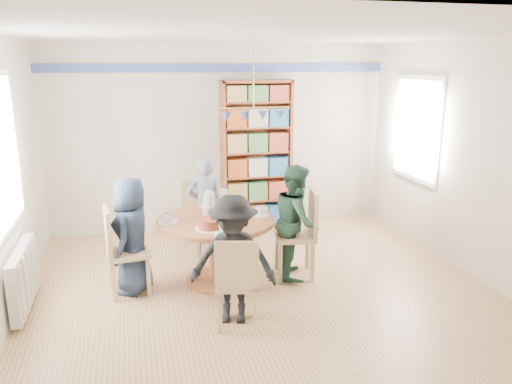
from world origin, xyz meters
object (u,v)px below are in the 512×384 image
object	(u,v)px
chair_right	(302,229)
person_far	(205,206)
chair_far	(199,212)
radiator	(24,277)
bookshelf	(256,156)
person_left	(132,235)
person_near	(233,260)
chair_left	(120,247)
chair_near	(238,279)
person_right	(297,221)
dining_table	(216,235)

from	to	relation	value
chair_right	person_far	bearing A→B (deg)	135.16
chair_right	chair_far	distance (m)	1.52
radiator	chair_far	world-z (taller)	chair_far
bookshelf	person_far	bearing A→B (deg)	-134.26
person_left	person_far	xyz separation A→B (m)	(0.93, 0.93, 0.00)
person_far	person_near	distance (m)	1.84
bookshelf	radiator	bearing A→B (deg)	-144.96
chair_left	person_near	xyz separation A→B (m)	(1.04, -0.87, 0.10)
radiator	person_far	world-z (taller)	person_far
chair_left	chair_near	world-z (taller)	chair_left
person_right	person_left	bearing A→B (deg)	103.53
chair_left	chair_near	size ratio (longest dim) A/B	1.08
dining_table	chair_far	size ratio (longest dim) A/B	1.38
chair_left	bookshelf	xyz separation A→B (m)	(1.97, 1.90, 0.54)
person_far	dining_table	bearing A→B (deg)	89.75
chair_left	person_right	bearing A→B (deg)	0.19
radiator	chair_right	world-z (taller)	chair_right
person_far	person_near	xyz separation A→B (m)	(-0.01, -1.84, -0.01)
chair_right	person_right	xyz separation A→B (m)	(-0.07, 0.01, 0.10)
chair_near	person_near	distance (m)	0.19
chair_far	chair_near	world-z (taller)	chair_far
dining_table	person_right	xyz separation A→B (m)	(0.93, -0.04, 0.10)
radiator	person_near	bearing A→B (deg)	-20.28
chair_right	person_near	xyz separation A→B (m)	(-0.99, -0.87, 0.07)
chair_near	person_left	size ratio (longest dim) A/B	0.71
radiator	chair_near	bearing A→B (deg)	-23.67
chair_left	bookshelf	distance (m)	2.79
dining_table	chair_near	world-z (taller)	chair_near
dining_table	person_far	bearing A→B (deg)	88.58
chair_far	person_far	xyz separation A→B (m)	(0.07, -0.13, 0.12)
chair_right	person_left	bearing A→B (deg)	178.62
radiator	person_left	distance (m)	1.12
chair_near	person_near	bearing A→B (deg)	94.63
person_left	bookshelf	bearing A→B (deg)	157.05
chair_right	person_left	distance (m)	1.91
chair_left	person_far	xyz separation A→B (m)	(1.06, 0.97, 0.11)
chair_far	person_far	size ratio (longest dim) A/B	0.74
radiator	dining_table	bearing A→B (deg)	5.37
person_right	person_near	distance (m)	1.27
person_right	person_near	xyz separation A→B (m)	(-0.92, -0.88, -0.03)
radiator	person_left	world-z (taller)	person_left
chair_far	person_far	world-z (taller)	person_far
dining_table	chair_right	world-z (taller)	chair_right
person_left	person_far	size ratio (longest dim) A/B	0.99
person_near	radiator	bearing A→B (deg)	177.51
person_left	person_right	xyz separation A→B (m)	(1.84, -0.04, 0.02)
chair_far	person_left	world-z (taller)	person_left
chair_near	person_right	xyz separation A→B (m)	(0.91, 1.02, 0.16)
person_right	radiator	bearing A→B (deg)	107.50
person_right	person_far	bearing A→B (deg)	58.04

